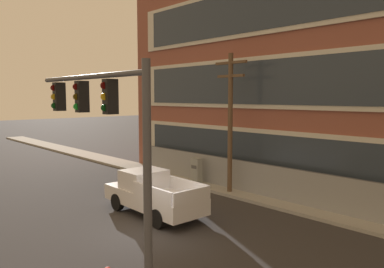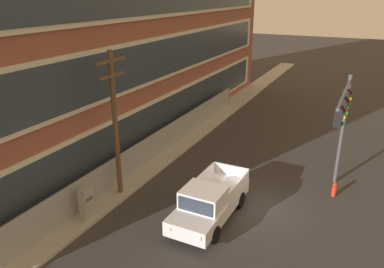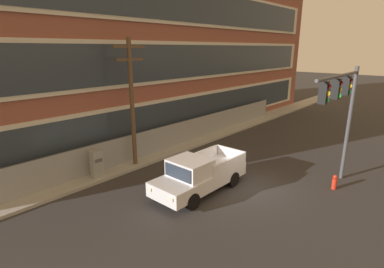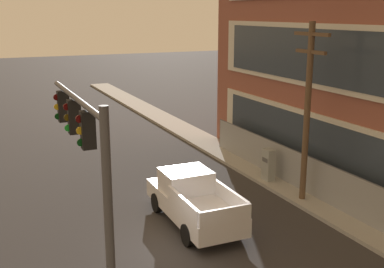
{
  "view_description": "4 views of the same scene",
  "coord_description": "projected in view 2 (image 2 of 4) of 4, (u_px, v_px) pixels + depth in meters",
  "views": [
    {
      "loc": [
        11.36,
        -8.22,
        5.33
      ],
      "look_at": [
        -1.21,
        3.26,
        3.64
      ],
      "focal_mm": 35.0,
      "sensor_mm": 36.0,
      "label": 1
    },
    {
      "loc": [
        -16.23,
        -4.28,
        10.2
      ],
      "look_at": [
        0.16,
        3.72,
        3.22
      ],
      "focal_mm": 35.0,
      "sensor_mm": 36.0,
      "label": 2
    },
    {
      "loc": [
        -12.81,
        -7.23,
        7.07
      ],
      "look_at": [
        1.4,
        5.28,
        1.61
      ],
      "focal_mm": 28.0,
      "sensor_mm": 36.0,
      "label": 3
    },
    {
      "loc": [
        13.67,
        -5.56,
        7.97
      ],
      "look_at": [
        -3.56,
        2.29,
        3.18
      ],
      "focal_mm": 45.0,
      "sensor_mm": 36.0,
      "label": 4
    }
  ],
  "objects": [
    {
      "name": "electrical_cabinet",
      "position": [
        87.0,
        204.0,
        17.54
      ],
      "size": [
        0.62,
        0.42,
        1.69
      ],
      "color": "#939993",
      "rests_on": "ground"
    },
    {
      "name": "traffic_signal_mast",
      "position": [
        343.0,
        115.0,
        18.23
      ],
      "size": [
        5.81,
        0.43,
        6.18
      ],
      "color": "#4C4C51",
      "rests_on": "ground"
    },
    {
      "name": "chain_link_fence",
      "position": [
        154.0,
        147.0,
        23.77
      ],
      "size": [
        26.72,
        0.06,
        1.86
      ],
      "color": "gray",
      "rests_on": "ground"
    },
    {
      "name": "pickup_truck_white",
      "position": [
        209.0,
        202.0,
        17.54
      ],
      "size": [
        5.46,
        2.18,
        1.94
      ],
      "color": "silver",
      "rests_on": "ground"
    },
    {
      "name": "utility_pole_near_corner",
      "position": [
        115.0,
        120.0,
        18.56
      ],
      "size": [
        2.14,
        0.26,
        7.64
      ],
      "color": "brown",
      "rests_on": "ground"
    },
    {
      "name": "fire_hydrant",
      "position": [
        334.0,
        190.0,
        19.77
      ],
      "size": [
        0.24,
        0.24,
        0.78
      ],
      "color": "red",
      "rests_on": "ground"
    },
    {
      "name": "sidewalk_building_side",
      "position": [
        136.0,
        175.0,
        21.99
      ],
      "size": [
        80.0,
        1.99,
        0.16
      ],
      "primitive_type": "cube",
      "color": "#9E9B93",
      "rests_on": "ground"
    },
    {
      "name": "ground_plane",
      "position": [
        256.0,
        205.0,
        19.02
      ],
      "size": [
        160.0,
        160.0,
        0.0
      ],
      "primitive_type": "plane",
      "color": "#333030"
    }
  ]
}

